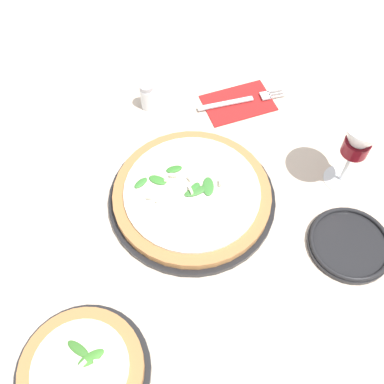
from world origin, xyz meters
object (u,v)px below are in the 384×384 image
(pizza_personal_side, at_px, (82,370))
(wine_glass, at_px, (359,140))
(fork, at_px, (242,100))
(pizza_arugula_main, at_px, (192,196))
(side_plate_white, at_px, (350,244))
(shaker_pepper, at_px, (147,96))

(pizza_personal_side, distance_m, wine_glass, 0.62)
(pizza_personal_side, height_order, fork, pizza_personal_side)
(pizza_arugula_main, height_order, fork, pizza_arugula_main)
(wine_glass, distance_m, fork, 0.31)
(side_plate_white, height_order, shaker_pepper, shaker_pepper)
(pizza_personal_side, bearing_deg, side_plate_white, -12.13)
(side_plate_white, xyz_separation_m, shaker_pepper, (-0.09, 0.52, 0.02))
(shaker_pepper, bearing_deg, wine_glass, -64.44)
(pizza_personal_side, relative_size, wine_glass, 1.23)
(side_plate_white, bearing_deg, fork, 78.22)
(shaker_pepper, bearing_deg, pizza_personal_side, -135.00)
(pizza_personal_side, relative_size, fork, 1.08)
(pizza_arugula_main, xyz_separation_m, wine_glass, (0.27, -0.15, 0.11))
(wine_glass, bearing_deg, side_plate_white, -132.17)
(wine_glass, bearing_deg, fork, 93.72)
(wine_glass, xyz_separation_m, fork, (-0.02, 0.29, -0.12))
(wine_glass, bearing_deg, shaker_pepper, 115.56)
(pizza_arugula_main, relative_size, shaker_pepper, 4.93)
(fork, bearing_deg, pizza_arugula_main, -128.10)
(pizza_personal_side, relative_size, side_plate_white, 1.38)
(pizza_arugula_main, distance_m, side_plate_white, 0.31)
(pizza_arugula_main, xyz_separation_m, pizza_personal_side, (-0.34, -0.15, -0.00))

